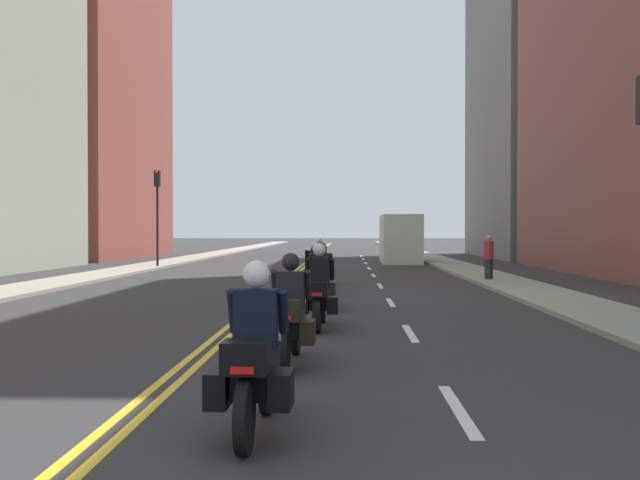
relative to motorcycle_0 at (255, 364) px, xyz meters
name	(u,v)px	position (x,y,z in m)	size (l,w,h in m)	color
ground_plane	(310,260)	(-1.37, 41.10, -0.67)	(264.00, 264.00, 0.00)	#302F2F
sidewalk_left	(186,259)	(-9.30, 41.10, -0.61)	(2.19, 144.00, 0.12)	gray
sidewalk_right	(435,260)	(6.56, 41.10, -0.61)	(2.19, 144.00, 0.12)	gray
centreline_yellow_inner	(308,260)	(-1.49, 41.10, -0.67)	(0.12, 132.00, 0.01)	yellow
centreline_yellow_outer	(312,260)	(-1.25, 41.10, -0.67)	(0.12, 132.00, 0.01)	yellow
lane_dashes_white	(376,280)	(2.05, 22.10, -0.67)	(0.14, 56.40, 0.01)	silver
building_left_2	(91,96)	(-17.14, 46.12, 10.72)	(7.37, 19.08, 22.79)	brown
building_right_2	(546,79)	(15.03, 47.25, 11.95)	(8.63, 17.28, 25.24)	slate
motorcycle_0	(255,364)	(0.00, 0.00, 0.00)	(0.77, 2.12, 1.63)	black
motorcycle_1	(290,318)	(0.06, 3.72, -0.01)	(0.77, 2.26, 1.60)	black
motorcycle_2	(319,295)	(0.33, 7.75, -0.02)	(0.77, 2.26, 1.66)	black
motorcycle_3	(320,281)	(0.24, 11.61, -0.02)	(0.78, 2.22, 1.62)	black
motorcycle_4	(314,272)	(-0.09, 15.98, -0.03)	(0.77, 2.10, 1.57)	black
motorcycle_5	(319,265)	(-0.09, 19.85, 0.00)	(0.78, 2.14, 1.66)	black
traffic_light_far	(157,201)	(-8.60, 30.86, 2.72)	(0.28, 0.38, 4.91)	black
pedestrian_1	(489,258)	(6.13, 21.01, 0.23)	(0.41, 0.48, 1.75)	#292B2E
parked_truck	(400,241)	(4.07, 37.80, 0.60)	(2.20, 6.50, 2.80)	silver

